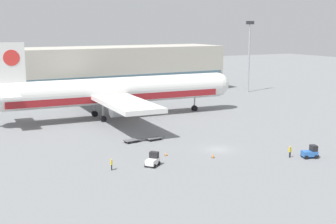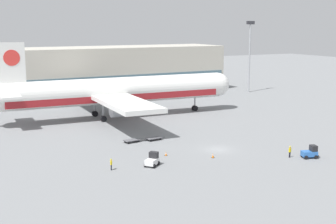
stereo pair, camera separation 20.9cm
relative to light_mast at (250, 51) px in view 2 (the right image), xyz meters
The scene contains 12 objects.
ground_plane 71.65m from the light_mast, 131.87° to the right, with size 400.00×400.00×0.00m, color slate.
terminal_building 51.83m from the light_mast, 159.75° to the left, with size 90.00×18.20×14.00m.
light_mast is the anchor object (origin of this frame).
airplane_main 55.91m from the light_mast, 160.20° to the right, with size 58.10×48.37×17.00m.
baggage_tug_foreground 83.11m from the light_mast, 137.56° to the right, with size 2.79×2.67×2.00m.
baggage_tug_mid 74.46m from the light_mast, 120.43° to the right, with size 2.76×2.28×2.00m.
baggage_dolly_lead 72.00m from the light_mast, 144.42° to the right, with size 3.77×1.83×0.48m.
baggage_dolly_second 68.97m from the light_mast, 142.13° to the right, with size 3.77×1.83×0.48m.
ground_crew_near 74.41m from the light_mast, 122.88° to the right, with size 0.56×0.30×1.85m.
ground_crew_far 87.05m from the light_mast, 140.75° to the right, with size 0.37×0.51×1.66m.
traffic_cone_near 77.45m from the light_mast, 137.52° to the right, with size 0.40×0.40×0.61m.
traffic_cone_far 76.58m from the light_mast, 131.97° to the right, with size 0.40×0.40×0.78m.
Camera 2 is at (-42.85, -62.26, 20.26)m, focal length 50.00 mm.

